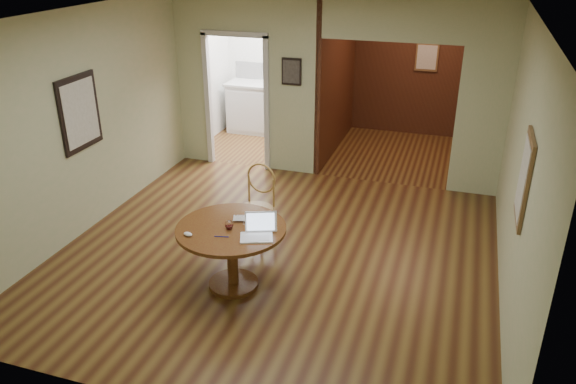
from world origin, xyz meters
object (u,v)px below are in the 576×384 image
(dining_table, at_px, (232,243))
(chair, at_px, (258,200))
(closed_laptop, at_px, (249,221))
(open_laptop, at_px, (259,230))

(dining_table, xyz_separation_m, chair, (-0.09, 1.02, 0.02))
(chair, height_order, closed_laptop, chair)
(chair, distance_m, closed_laptop, 0.90)
(closed_laptop, bearing_deg, open_laptop, -67.64)
(chair, relative_size, closed_laptop, 3.01)
(chair, distance_m, open_laptop, 1.19)
(closed_laptop, bearing_deg, chair, 86.40)
(chair, relative_size, open_laptop, 2.61)
(open_laptop, relative_size, closed_laptop, 1.15)
(chair, bearing_deg, closed_laptop, -67.68)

